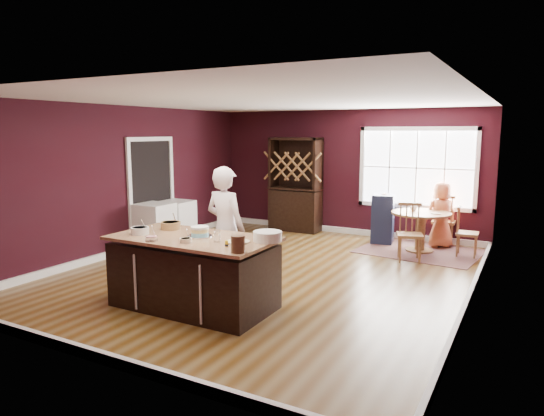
{
  "coord_description": "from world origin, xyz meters",
  "views": [
    {
      "loc": [
        3.6,
        -6.58,
        2.23
      ],
      "look_at": [
        0.04,
        -0.0,
        1.05
      ],
      "focal_mm": 32.0,
      "sensor_mm": 36.0,
      "label": 1
    }
  ],
  "objects": [
    {
      "name": "bowl_olive",
      "position": [
        0.0,
        -2.1,
        0.95
      ],
      "size": [
        0.15,
        0.15,
        0.05
      ],
      "primitive_type": "cylinder",
      "color": "beige",
      "rests_on": "kitchen_island"
    },
    {
      "name": "toy_figurine",
      "position": [
        0.54,
        -2.03,
        0.96
      ],
      "size": [
        0.04,
        0.04,
        0.07
      ],
      "primitive_type": null,
      "color": "yellow",
      "rests_on": "kitchen_island"
    },
    {
      "name": "doorway",
      "position": [
        -2.97,
        0.6,
        1.02
      ],
      "size": [
        0.08,
        1.26,
        2.13
      ],
      "primitive_type": null,
      "color": "white",
      "rests_on": "room_shell"
    },
    {
      "name": "table_cup",
      "position": [
        1.65,
        2.65,
        0.8
      ],
      "size": [
        0.12,
        0.12,
        0.1
      ],
      "primitive_type": "imported",
      "rotation": [
        0.0,
        0.0,
        -0.0
      ],
      "color": "white",
      "rests_on": "dining_table"
    },
    {
      "name": "kitchen_island",
      "position": [
        -0.12,
        -1.8,
        0.44
      ],
      "size": [
        2.09,
        1.09,
        0.92
      ],
      "color": "black",
      "rests_on": "ground"
    },
    {
      "name": "bowl_yellow",
      "position": [
        -0.69,
        -1.55,
        0.97
      ],
      "size": [
        0.27,
        0.27,
        0.1
      ],
      "primitive_type": "cylinder",
      "color": "olive",
      "rests_on": "kitchen_island"
    },
    {
      "name": "dinner_plate",
      "position": [
        0.55,
        -1.8,
        0.93
      ],
      "size": [
        0.29,
        0.29,
        0.02
      ],
      "primitive_type": "cylinder",
      "color": "beige",
      "rests_on": "kitchen_island"
    },
    {
      "name": "table_plate",
      "position": [
        2.09,
        2.5,
        0.76
      ],
      "size": [
        0.18,
        0.18,
        0.01
      ],
      "primitive_type": "cylinder",
      "color": "beige",
      "rests_on": "dining_table"
    },
    {
      "name": "white_tub",
      "position": [
        0.82,
        -1.56,
        0.98
      ],
      "size": [
        0.35,
        0.35,
        0.12
      ],
      "primitive_type": "cylinder",
      "color": "white",
      "rests_on": "kitchen_island"
    },
    {
      "name": "high_chair",
      "position": [
        1.0,
        2.9,
        0.51
      ],
      "size": [
        0.47,
        0.47,
        1.03
      ],
      "primitive_type": null,
      "rotation": [
        0.0,
        0.0,
        0.15
      ],
      "color": "#222B42",
      "rests_on": "ground"
    },
    {
      "name": "baker",
      "position": [
        -0.16,
        -1.02,
        0.88
      ],
      "size": [
        0.69,
        0.5,
        1.76
      ],
      "primitive_type": "imported",
      "rotation": [
        0.0,
        0.0,
        3.02
      ],
      "color": "silver",
      "rests_on": "ground"
    },
    {
      "name": "toddler",
      "position": [
        1.06,
        2.9,
        0.81
      ],
      "size": [
        0.18,
        0.14,
        0.26
      ],
      "primitive_type": null,
      "color": "#8CA5BF",
      "rests_on": "high_chair"
    },
    {
      "name": "drinking_glass",
      "position": [
        0.32,
        -1.89,
        1.0
      ],
      "size": [
        0.08,
        0.08,
        0.15
      ],
      "primitive_type": "cylinder",
      "color": "silver",
      "rests_on": "kitchen_island"
    },
    {
      "name": "hutch",
      "position": [
        -1.1,
        3.22,
        1.05
      ],
      "size": [
        1.15,
        0.48,
        2.1
      ],
      "primitive_type": "cube",
      "color": "black",
      "rests_on": "ground"
    },
    {
      "name": "window",
      "position": [
        1.5,
        3.47,
        1.5
      ],
      "size": [
        2.36,
        0.1,
        1.66
      ],
      "primitive_type": null,
      "color": "white",
      "rests_on": "room_shell"
    },
    {
      "name": "room_shell",
      "position": [
        0.0,
        0.0,
        1.35
      ],
      "size": [
        7.0,
        7.0,
        7.0
      ],
      "color": "brown",
      "rests_on": "ground"
    },
    {
      "name": "stoneware_crock",
      "position": [
        0.8,
        -2.2,
        1.01
      ],
      "size": [
        0.16,
        0.16,
        0.19
      ],
      "primitive_type": "cylinder",
      "color": "brown",
      "rests_on": "kitchen_island"
    },
    {
      "name": "chair_south",
      "position": [
        1.79,
        1.79,
        0.51
      ],
      "size": [
        0.53,
        0.52,
        1.02
      ],
      "primitive_type": null,
      "rotation": [
        0.0,
        0.0,
        0.32
      ],
      "color": "brown",
      "rests_on": "ground"
    },
    {
      "name": "bowl_blue",
      "position": [
        -0.83,
        -1.99,
        0.96
      ],
      "size": [
        0.23,
        0.23,
        0.09
      ],
      "primitive_type": "cylinder",
      "color": "white",
      "rests_on": "kitchen_island"
    },
    {
      "name": "layer_cake",
      "position": [
        -0.05,
        -1.75,
        0.98
      ],
      "size": [
        0.32,
        0.32,
        0.13
      ],
      "primitive_type": null,
      "color": "white",
      "rests_on": "kitchen_island"
    },
    {
      "name": "dining_table",
      "position": [
        1.81,
        2.55,
        0.53
      ],
      "size": [
        1.08,
        1.08,
        0.75
      ],
      "color": "brown",
      "rests_on": "ground"
    },
    {
      "name": "seated_woman",
      "position": [
        2.08,
        3.08,
        0.64
      ],
      "size": [
        0.75,
        0.7,
        1.28
      ],
      "primitive_type": "imported",
      "rotation": [
        0.0,
        0.0,
        3.76
      ],
      "color": "#C86B3F",
      "rests_on": "ground"
    },
    {
      "name": "chair_east",
      "position": [
        2.63,
        2.59,
        0.46
      ],
      "size": [
        0.39,
        0.4,
        0.93
      ],
      "primitive_type": null,
      "rotation": [
        0.0,
        0.0,
        1.61
      ],
      "color": "brown",
      "rests_on": "ground"
    },
    {
      "name": "rug",
      "position": [
        1.81,
        2.55,
        0.01
      ],
      "size": [
        2.28,
        1.86,
        0.01
      ],
      "primitive_type": "cube",
      "rotation": [
        0.0,
        0.0,
        -0.12
      ],
      "color": "brown",
      "rests_on": "ground"
    },
    {
      "name": "washer",
      "position": [
        -2.64,
        0.28,
        0.45
      ],
      "size": [
        0.62,
        0.6,
        0.89
      ],
      "primitive_type": "cube",
      "color": "silver",
      "rests_on": "ground"
    },
    {
      "name": "chair_north",
      "position": [
        2.1,
        3.34,
        0.51
      ],
      "size": [
        0.45,
        0.43,
        1.03
      ],
      "primitive_type": null,
      "rotation": [
        0.0,
        0.0,
        3.2
      ],
      "color": "brown",
      "rests_on": "ground"
    },
    {
      "name": "bowl_pink",
      "position": [
        -0.42,
        -2.22,
        0.95
      ],
      "size": [
        0.16,
        0.16,
        0.06
      ],
      "primitive_type": "cylinder",
      "color": "silver",
      "rests_on": "kitchen_island"
    },
    {
      "name": "dryer",
      "position": [
        -2.64,
        0.92,
        0.43
      ],
      "size": [
        0.6,
        0.58,
        0.86
      ],
      "primitive_type": "cube",
      "color": "white",
      "rests_on": "ground"
    }
  ]
}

